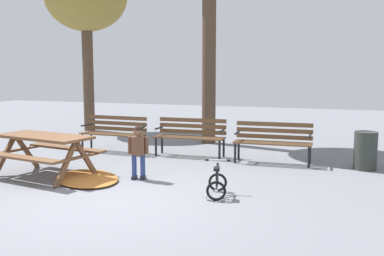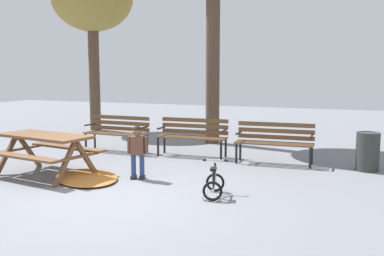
# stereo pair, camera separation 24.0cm
# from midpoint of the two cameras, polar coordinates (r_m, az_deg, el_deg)

# --- Properties ---
(ground) EXTENTS (36.00, 36.00, 0.00)m
(ground) POSITION_cam_midpoint_polar(r_m,az_deg,el_deg) (6.90, -9.64, -8.93)
(ground) COLOR slate
(picnic_table) EXTENTS (1.99, 1.61, 0.79)m
(picnic_table) POSITION_cam_midpoint_polar(r_m,az_deg,el_deg) (8.54, -17.61, -1.96)
(picnic_table) COLOR brown
(picnic_table) RESTS_ON ground
(park_bench_far_left) EXTENTS (1.61, 0.51, 0.85)m
(park_bench_far_left) POSITION_cam_midpoint_polar(r_m,az_deg,el_deg) (10.77, -8.93, -0.30)
(park_bench_far_left) COLOR brown
(park_bench_far_left) RESTS_ON ground
(park_bench_left) EXTENTS (1.61, 0.50, 0.85)m
(park_bench_left) POSITION_cam_midpoint_polar(r_m,az_deg,el_deg) (10.05, 0.77, -0.74)
(park_bench_left) COLOR brown
(park_bench_left) RESTS_ON ground
(park_bench_right) EXTENTS (1.62, 0.53, 0.85)m
(park_bench_right) POSITION_cam_midpoint_polar(r_m,az_deg,el_deg) (9.39, 11.29, -1.45)
(park_bench_right) COLOR brown
(park_bench_right) RESTS_ON ground
(child_standing) EXTENTS (0.35, 0.23, 0.96)m
(child_standing) POSITION_cam_midpoint_polar(r_m,az_deg,el_deg) (7.93, -6.17, -2.59)
(child_standing) COLOR navy
(child_standing) RESTS_ON ground
(kids_bicycle) EXTENTS (0.48, 0.62, 0.54)m
(kids_bicycle) POSITION_cam_midpoint_polar(r_m,az_deg,el_deg) (6.88, 3.83, -7.14)
(kids_bicycle) COLOR black
(kids_bicycle) RESTS_ON ground
(leaf_pile) EXTENTS (1.81, 1.78, 0.07)m
(leaf_pile) POSITION_cam_midpoint_polar(r_m,az_deg,el_deg) (8.15, -12.57, -6.22)
(leaf_pile) COLOR #B26B2D
(leaf_pile) RESTS_ON ground
(trash_bin) EXTENTS (0.44, 0.44, 0.75)m
(trash_bin) POSITION_cam_midpoint_polar(r_m,az_deg,el_deg) (9.27, 22.35, -2.83)
(trash_bin) COLOR #2D332D
(trash_bin) RESTS_ON ground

